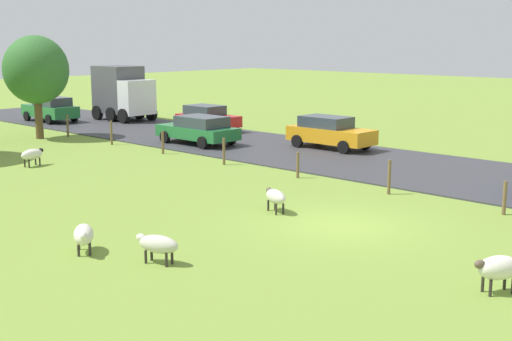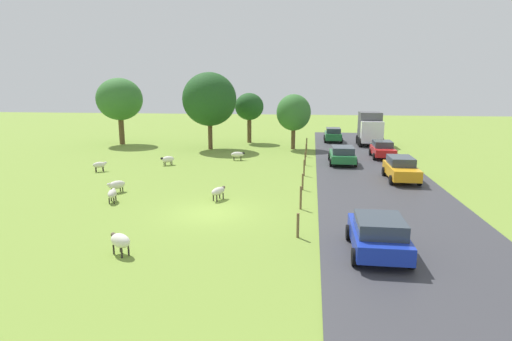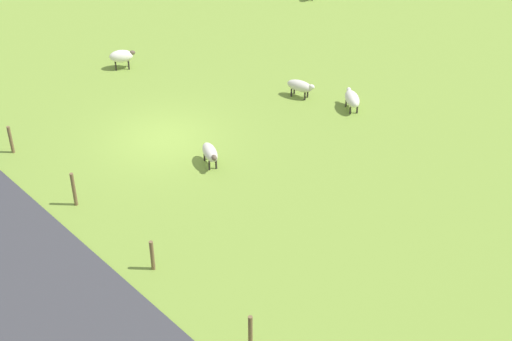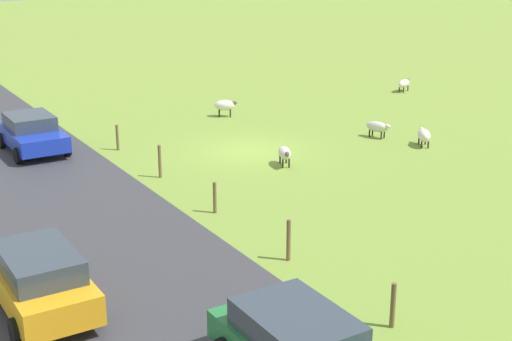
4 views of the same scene
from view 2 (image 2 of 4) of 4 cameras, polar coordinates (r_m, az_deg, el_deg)
name	(u,v)px [view 2 (image 2 of 4)]	position (r m, az deg, el deg)	size (l,w,h in m)	color
ground_plane	(211,213)	(21.65, -6.30, -5.86)	(160.00, 160.00, 0.00)	olive
road_strip	(401,220)	(21.49, 19.42, -6.51)	(8.00, 80.00, 0.06)	#38383D
sheep_0	(117,185)	(26.90, -18.75, -1.90)	(1.03, 1.20, 0.75)	silver
sheep_1	(120,241)	(17.01, -18.29, -9.22)	(1.15, 0.99, 0.85)	silver
sheep_2	(112,194)	(24.72, -19.29, -3.05)	(0.76, 1.26, 0.73)	beige
sheep_3	(168,159)	(35.29, -12.14, 1.52)	(1.16, 1.11, 0.76)	silver
sheep_4	(238,154)	(36.87, -2.56, 2.23)	(1.29, 0.75, 0.77)	silver
sheep_5	(99,165)	(34.08, -20.86, 0.74)	(1.03, 0.97, 0.76)	silver
sheep_6	(218,191)	(23.92, -5.23, -2.87)	(0.86, 1.24, 0.75)	beige
tree_0	(249,107)	(48.54, -0.94, 8.78)	(3.33, 3.33, 5.80)	brown
tree_1	(120,99)	(49.57, -18.37, 9.32)	(5.11, 5.11, 7.47)	brown
tree_2	(209,99)	(43.49, -6.46, 9.77)	(5.59, 5.59, 7.97)	brown
tree_3	(294,113)	(43.47, 5.23, 7.97)	(3.58, 3.58, 5.74)	brown
fence_post_0	(298,225)	(18.05, 5.82, -7.58)	(0.12, 0.12, 1.09)	brown
fence_post_1	(301,198)	(22.12, 6.22, -3.78)	(0.12, 0.12, 1.26)	brown
fence_post_2	(303,182)	(26.30, 6.48, -1.56)	(0.12, 0.12, 1.05)	brown
fence_post_3	(304,168)	(30.48, 6.68, 0.38)	(0.12, 0.12, 1.21)	brown
fence_post_4	(305,159)	(34.71, 6.82, 1.65)	(0.12, 0.12, 1.12)	brown
fence_post_5	(306,150)	(38.93, 6.94, 2.81)	(0.12, 0.12, 1.27)	brown
fence_post_6	(307,144)	(43.17, 7.03, 3.66)	(0.12, 0.12, 1.28)	brown
truck_0	(370,128)	(47.64, 15.52, 5.64)	(2.61, 4.21, 3.65)	white
car_0	(342,154)	(35.58, 11.87, 2.18)	(2.21, 4.60, 1.49)	#237238
car_1	(401,168)	(30.31, 19.44, 0.29)	(2.02, 4.51, 1.61)	orange
car_2	(383,149)	(39.52, 17.13, 2.84)	(2.04, 4.01, 1.53)	red
car_3	(333,134)	(50.13, 10.61, 4.94)	(2.09, 4.36, 1.64)	#237238
car_4	(378,234)	(16.75, 16.58, -8.43)	(2.19, 4.02, 1.52)	#1933B2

